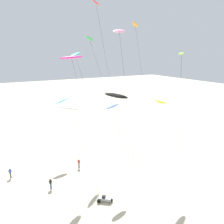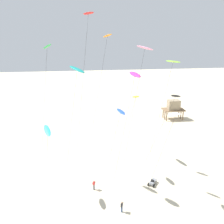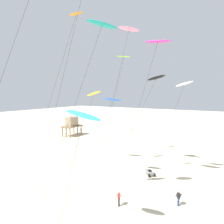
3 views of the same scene
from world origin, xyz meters
name	(u,v)px [view 1 (image 1 of 3)]	position (x,y,z in m)	size (l,w,h in m)	color
ground_plane	(17,197)	(0.00, 0.00, 0.00)	(260.00, 260.00, 0.00)	beige
kite_red	(97,10)	(-3.02, 13.91, 24.98)	(3.76, 7.50, 26.21)	red
kite_teal	(76,55)	(-4.80, 10.87, 18.57)	(4.08, 7.69, 19.19)	teal
kite_green	(90,41)	(-9.06, 15.16, 21.10)	(4.81, 10.05, 21.99)	green
kite_yellow	(161,103)	(5.51, 19.60, 12.13)	(2.38, 5.36, 12.79)	yellow
kite_orange	(136,29)	(0.17, 18.67, 22.32)	(4.04, 8.20, 23.29)	orange
kite_magenta	(72,58)	(2.54, 7.90, 18.23)	(2.72, 6.17, 18.65)	#D8339E
kite_pink	(119,33)	(5.04, 13.01, 21.12)	(3.20, 5.89, 21.78)	pink
kite_black	(117,96)	(9.20, 10.31, 14.56)	(3.12, 7.36, 15.25)	black
kite_lime	(181,56)	(11.03, 16.99, 18.48)	(2.91, 5.21, 18.97)	#8CD833
kite_white	(69,109)	(7.59, 5.76, 13.42)	(2.26, 5.29, 14.00)	white
kite_cyan	(63,101)	(-9.23, 9.53, 10.51)	(1.79, 3.72, 11.12)	#33BFE0
kite_blue	(112,107)	(1.80, 13.83, 11.32)	(2.45, 5.18, 11.73)	blue
kite_flyer_nearest	(79,163)	(-2.98, 9.94, 0.89)	(0.73, 0.73, 1.67)	#33333D
kite_flyer_middle	(51,183)	(0.49, 4.47, 0.89)	(0.64, 0.66, 1.67)	navy
kite_flyer_furthest	(10,173)	(-5.25, -0.48, 0.89)	(0.56, 0.58, 1.67)	#4C4738
beach_buggy	(105,199)	(6.51, 10.09, 0.43)	(1.81, 1.98, 0.82)	gray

